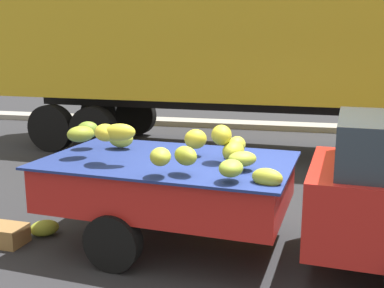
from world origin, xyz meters
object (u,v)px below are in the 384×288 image
(pickup_truck, at_px, (346,192))
(semi_trailer, at_px, (262,39))
(produce_crate, at_px, (4,235))
(fallen_banana_bunch_near_tailgate, at_px, (44,228))

(pickup_truck, distance_m, semi_trailer, 5.92)
(pickup_truck, distance_m, produce_crate, 4.09)
(pickup_truck, relative_size, produce_crate, 10.16)
(pickup_truck, relative_size, fallen_banana_bunch_near_tailgate, 14.27)
(fallen_banana_bunch_near_tailgate, height_order, produce_crate, produce_crate)
(semi_trailer, bearing_deg, produce_crate, -110.97)
(fallen_banana_bunch_near_tailgate, xyz_separation_m, produce_crate, (-0.34, -0.35, 0.02))
(semi_trailer, xyz_separation_m, produce_crate, (-2.55, -5.79, -2.42))
(produce_crate, bearing_deg, semi_trailer, 66.22)
(semi_trailer, xyz_separation_m, fallen_banana_bunch_near_tailgate, (-2.21, -5.44, -2.44))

